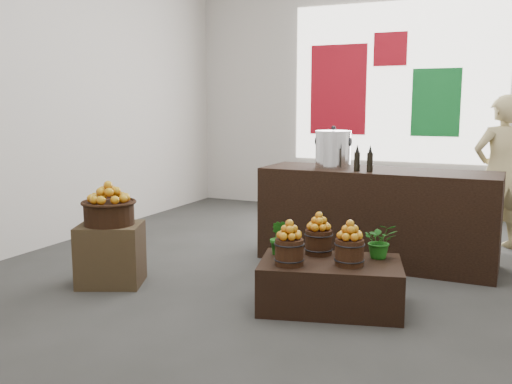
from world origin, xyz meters
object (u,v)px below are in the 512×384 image
at_px(wicker_basket, 109,213).
at_px(shopper, 499,173).
at_px(crate, 111,254).
at_px(counter, 377,216).
at_px(stock_pot_left, 333,150).
at_px(display_table, 330,285).

xyz_separation_m(wicker_basket, shopper, (3.24, 2.96, 0.22)).
bearing_deg(crate, wicker_basket, 0.00).
relative_size(wicker_basket, counter, 0.19).
distance_m(counter, stock_pot_left, 0.85).
bearing_deg(stock_pot_left, wicker_basket, -131.73).
xyz_separation_m(display_table, counter, (0.03, 1.54, 0.30)).
relative_size(wicker_basket, stock_pot_left, 1.22).
bearing_deg(counter, shopper, 46.23).
relative_size(wicker_basket, shopper, 0.26).
xyz_separation_m(wicker_basket, display_table, (2.06, 0.25, -0.48)).
relative_size(display_table, stock_pot_left, 3.05).
bearing_deg(wicker_basket, shopper, 42.42).
distance_m(wicker_basket, display_table, 2.13).
bearing_deg(shopper, wicker_basket, 9.09).
relative_size(counter, shopper, 1.37).
height_order(counter, stock_pot_left, stock_pot_left).
bearing_deg(stock_pot_left, shopper, 35.48).
xyz_separation_m(stock_pot_left, shopper, (1.65, 1.17, -0.29)).
height_order(crate, wicker_basket, wicker_basket).
relative_size(counter, stock_pot_left, 6.47).
height_order(crate, display_table, crate).
bearing_deg(wicker_basket, crate, 0.00).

